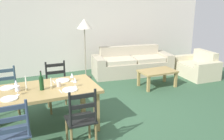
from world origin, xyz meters
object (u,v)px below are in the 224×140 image
Objects in this scene: dining_chair_far_right at (57,86)px; wine_bottle at (41,83)px; dining_table at (39,94)px; armchair_upholstered at (198,68)px; wine_glass_far_right at (72,76)px; standing_lamp at (84,27)px; dining_chair_near_left at (14,133)px; dining_chair_near_right at (81,119)px; coffee_cup_secondary at (18,89)px; coffee_table at (157,73)px; couch at (132,64)px; wine_glass_far_left at (16,83)px; coffee_cup_primary at (59,84)px; wine_glass_near_right at (75,80)px; wine_glass_near_left at (17,88)px; dining_chair_far_left at (6,94)px.

dining_chair_far_right is 1.00m from wine_bottle.
dining_table reaches higher than armchair_upholstered.
wine_glass_far_right is 2.57m from standing_lamp.
standing_lamp is (2.05, 3.22, 0.93)m from dining_chair_near_left.
dining_chair_near_right is 3.53m from standing_lamp.
coffee_cup_secondary is at bearing -136.12° from dining_chair_far_right.
standing_lamp is (-1.42, 1.40, 1.06)m from coffee_table.
wine_glass_far_right reaches higher than coffee_cup_secondary.
dining_chair_near_left is 1.00× the size of dining_chair_far_right.
wine_glass_far_left is at bearing -147.04° from couch.
wine_glass_far_left is 0.13× the size of armchair_upholstered.
coffee_cup_secondary reaches higher than coffee_table.
coffee_cup_primary reaches higher than couch.
armchair_upholstered is at bearing 22.39° from dining_chair_near_left.
wine_glass_near_right is 1.79× the size of coffee_cup_secondary.
couch is 1.22m from coffee_table.
dining_chair_far_right is at bearing 49.43° from wine_glass_near_left.
dining_table is 4.76m from armchair_upholstered.
wine_glass_far_left is 3.05m from standing_lamp.
dining_table is 11.80× the size of wine_glass_near_right.
dining_chair_near_left is 3.04× the size of wine_bottle.
wine_glass_near_left is at bearing -130.57° from dining_chair_far_right.
wine_glass_far_left is at bearing 156.94° from dining_table.
dining_table is 21.11× the size of coffee_cup_secondary.
dining_chair_near_right reaches higher than armchair_upholstered.
coffee_cup_secondary is (-0.91, -0.11, -0.07)m from wine_glass_far_right.
dining_chair_near_right is 10.67× the size of coffee_cup_primary.
wine_glass_near_right is 0.93m from wine_glass_far_left.
armchair_upholstered is (3.97, 1.15, -0.61)m from wine_glass_far_right.
coffee_cup_secondary is at bearing -128.34° from standing_lamp.
wine_glass_far_right is at bearing -159.55° from coffee_table.
wine_glass_far_left is at bearing -140.70° from dining_chair_far_right.
wine_bottle is at bearing -141.48° from couch.
dining_chair_far_left is 0.80m from coffee_cup_secondary.
wine_glass_near_right is 1.00× the size of wine_glass_far_right.
wine_glass_near_left reaches higher than armchair_upholstered.
wine_bottle is 1.96× the size of wine_glass_near_left.
coffee_cup_primary is at bearing -150.84° from wine_glass_far_right.
wine_glass_near_right reaches higher than coffee_cup_primary.
wine_glass_far_right is at bearing 0.49° from wine_glass_far_left.
wine_glass_near_left is at bearing -160.48° from coffee_table.
dining_chair_far_left is 5.96× the size of wine_glass_far_left.
wine_glass_near_left is 0.07× the size of couch.
coffee_cup_secondary is 3.13m from standing_lamp.
dining_table is 21.11× the size of coffee_cup_primary.
dining_chair_near_left is 3.93m from standing_lamp.
coffee_cup_primary is 3.51m from couch.
dining_chair_far_right is 0.41× the size of couch.
wine_bottle is 3.21m from coffee_table.
dining_chair_near_right is 1.54m from dining_chair_far_right.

